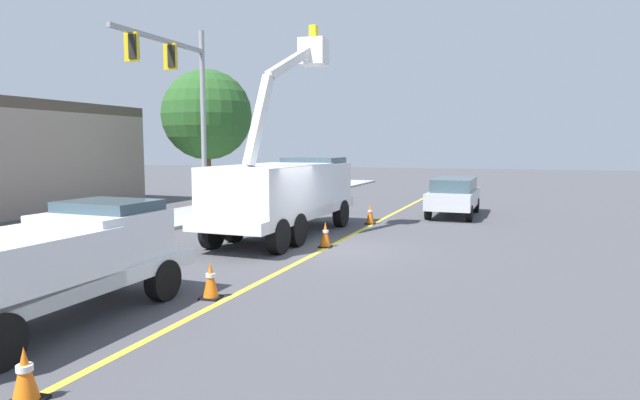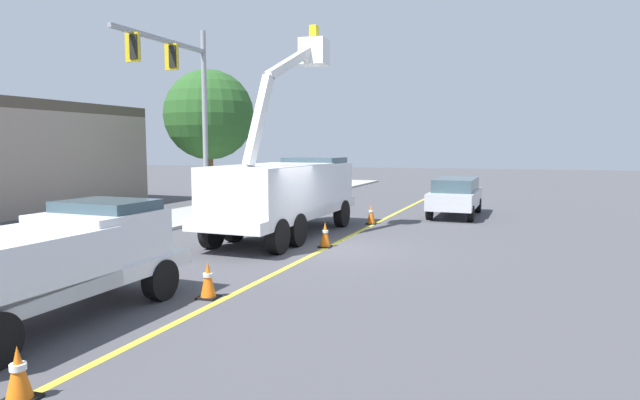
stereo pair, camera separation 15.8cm
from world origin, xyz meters
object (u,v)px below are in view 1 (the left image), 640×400
traffic_cone_mid_rear (325,235)px  traffic_cone_trailing (370,214)px  passing_minivan (454,194)px  utility_bucket_truck (286,190)px  traffic_cone_leading (25,375)px  traffic_signal_mast (182,90)px  service_pickup_truck (50,261)px  traffic_cone_mid_front (211,280)px

traffic_cone_mid_rear → traffic_cone_trailing: (5.24, -0.42, 0.02)m
passing_minivan → utility_bucket_truck: bearing=142.8°
traffic_cone_leading → traffic_signal_mast: traffic_signal_mast is taller
service_pickup_truck → traffic_signal_mast: size_ratio=0.72×
traffic_cone_trailing → traffic_cone_mid_rear: bearing=175.4°
traffic_cone_leading → traffic_cone_trailing: 16.04m
utility_bucket_truck → traffic_signal_mast: traffic_signal_mast is taller
service_pickup_truck → traffic_cone_trailing: (13.46, -3.19, -0.70)m
passing_minivan → traffic_signal_mast: 12.59m
utility_bucket_truck → passing_minivan: bearing=-37.2°
traffic_cone_mid_rear → traffic_signal_mast: bearing=63.2°
utility_bucket_truck → passing_minivan: utility_bucket_truck is taller
traffic_cone_mid_front → traffic_cone_mid_rear: 6.10m
utility_bucket_truck → traffic_cone_mid_rear: utility_bucket_truck is taller
service_pickup_truck → traffic_cone_leading: bearing=-142.8°
traffic_cone_trailing → traffic_signal_mast: traffic_signal_mast is taller
passing_minivan → traffic_cone_trailing: bearing=138.9°
traffic_cone_leading → service_pickup_truck: bearing=37.2°
service_pickup_truck → traffic_cone_trailing: size_ratio=6.83×
utility_bucket_truck → service_pickup_truck: utility_bucket_truck is taller
traffic_cone_leading → traffic_cone_trailing: size_ratio=0.85×
utility_bucket_truck → service_pickup_truck: bearing=174.9°
utility_bucket_truck → traffic_cone_trailing: utility_bucket_truck is taller
traffic_cone_leading → traffic_signal_mast: size_ratio=0.09×
traffic_cone_mid_rear → passing_minivan: bearing=-21.9°
utility_bucket_truck → traffic_cone_leading: bearing=-175.2°
traffic_cone_trailing → utility_bucket_truck: bearing=147.1°
traffic_cone_mid_rear → traffic_signal_mast: traffic_signal_mast is taller
utility_bucket_truck → traffic_cone_trailing: (3.57, -2.31, -1.20)m
service_pickup_truck → traffic_cone_mid_rear: 8.71m
service_pickup_truck → traffic_signal_mast: 13.18m
service_pickup_truck → traffic_cone_leading: (-2.53, -1.92, -0.77)m
traffic_cone_mid_front → traffic_cone_trailing: traffic_cone_trailing is taller
traffic_cone_mid_rear → service_pickup_truck: bearing=161.4°
utility_bucket_truck → service_pickup_truck: 9.95m
utility_bucket_truck → traffic_cone_leading: (-12.42, -1.04, -1.27)m
service_pickup_truck → traffic_cone_trailing: bearing=-13.3°
utility_bucket_truck → traffic_cone_mid_front: 7.89m
traffic_cone_leading → passing_minivan: bearing=-12.7°
traffic_cone_mid_rear → utility_bucket_truck: bearing=48.4°
service_pickup_truck → traffic_cone_leading: size_ratio=8.07×
traffic_cone_leading → traffic_cone_mid_front: 4.70m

